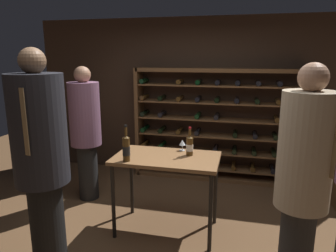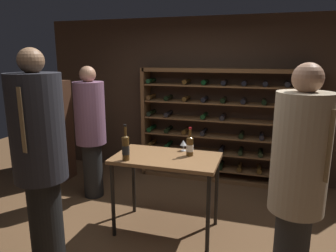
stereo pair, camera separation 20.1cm
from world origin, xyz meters
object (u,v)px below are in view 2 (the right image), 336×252
display_cabinet (56,131)px  wine_bottle_amber_reserve (190,146)px  wine_glass_stemmed_center (183,143)px  tasting_table (166,165)px  wine_bottle_black_capsule (126,147)px  wine_rack (222,127)px  person_guest_plum_blouse (91,127)px  person_host_in_suit (298,180)px  person_bystander_dark_jacket (40,153)px

display_cabinet → wine_bottle_amber_reserve: size_ratio=4.96×
wine_bottle_amber_reserve → wine_glass_stemmed_center: 0.19m
tasting_table → display_cabinet: bearing=155.5°
wine_bottle_black_capsule → wine_bottle_amber_reserve: 0.72m
wine_rack → person_guest_plum_blouse: bearing=-146.0°
wine_rack → wine_glass_stemmed_center: size_ratio=20.41×
wine_glass_stemmed_center → person_host_in_suit: bearing=-41.6°
person_bystander_dark_jacket → wine_bottle_black_capsule: size_ratio=5.26×
tasting_table → wine_bottle_black_capsule: bearing=-146.8°
person_bystander_dark_jacket → wine_bottle_amber_reserve: 1.56m
tasting_table → person_guest_plum_blouse: (-1.29, 0.57, 0.23)m
wine_rack → person_guest_plum_blouse: (-1.70, -1.14, 0.14)m
person_host_in_suit → wine_bottle_amber_reserve: (-1.04, 0.87, -0.07)m
person_guest_plum_blouse → wine_bottle_amber_reserve: 1.60m
person_host_in_suit → person_bystander_dark_jacket: size_ratio=0.94×
person_guest_plum_blouse → wine_bottle_black_capsule: size_ratio=4.74×
person_guest_plum_blouse → wine_bottle_black_capsule: 1.22m
person_host_in_suit → display_cabinet: person_host_in_suit is taller
wine_rack → wine_bottle_amber_reserve: bearing=-95.7°
display_cabinet → wine_glass_stemmed_center: 2.47m
tasting_table → wine_glass_stemmed_center: wine_glass_stemmed_center is taller
person_bystander_dark_jacket → wine_bottle_black_capsule: 0.87m
wine_rack → person_bystander_dark_jacket: 2.95m
tasting_table → wine_glass_stemmed_center: size_ratio=8.90×
person_bystander_dark_jacket → wine_bottle_amber_reserve: bearing=55.1°
tasting_table → wine_bottle_black_capsule: (-0.38, -0.25, 0.24)m
wine_rack → wine_bottle_black_capsule: 2.11m
tasting_table → person_bystander_dark_jacket: (-0.92, -0.92, 0.34)m
person_host_in_suit → wine_bottle_amber_reserve: 1.35m
wine_bottle_amber_reserve → display_cabinet: bearing=159.9°
wine_rack → person_host_in_suit: size_ratio=1.37×
tasting_table → display_cabinet: (-2.22, 1.01, 0.01)m
person_bystander_dark_jacket → wine_glass_stemmed_center: person_bystander_dark_jacket is taller
person_host_in_suit → wine_bottle_amber_reserve: person_host_in_suit is taller
wine_rack → wine_glass_stemmed_center: 1.48m
tasting_table → person_host_in_suit: 1.52m
wine_bottle_black_capsule → wine_bottle_amber_reserve: wine_bottle_black_capsule is taller
person_host_in_suit → wine_glass_stemmed_center: size_ratio=14.94×
display_cabinet → wine_bottle_black_capsule: bearing=-34.4°
wine_rack → wine_bottle_amber_reserve: size_ratio=8.18×
person_host_in_suit → display_cabinet: (-3.50, 1.77, -0.28)m
tasting_table → person_bystander_dark_jacket: bearing=-134.9°
person_host_in_suit → display_cabinet: bearing=-161.4°
display_cabinet → person_guest_plum_blouse: bearing=-25.6°
person_guest_plum_blouse → wine_glass_stemmed_center: 1.45m
person_host_in_suit → wine_bottle_amber_reserve: size_ratio=5.99×
tasting_table → display_cabinet: 2.44m
person_bystander_dark_jacket → display_cabinet: size_ratio=1.28×
person_guest_plum_blouse → tasting_table: bearing=152.0°
person_bystander_dark_jacket → display_cabinet: 2.35m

